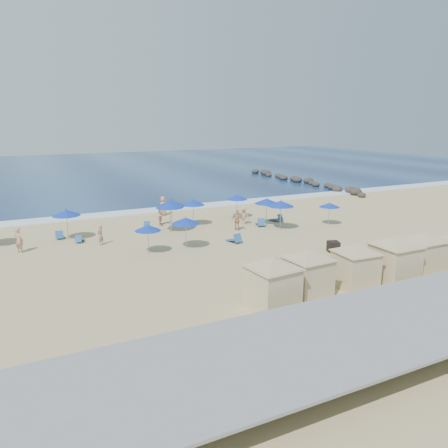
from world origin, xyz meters
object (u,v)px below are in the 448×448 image
at_px(cabana_4, 423,247).
at_px(umbrella_4, 170,205).
at_px(umbrella_3, 171,203).
at_px(umbrella_5, 186,221).
at_px(rock_jetty, 301,181).
at_px(umbrella_10, 329,205).
at_px(umbrella_9, 267,201).
at_px(beachgoer_3, 244,216).
at_px(umbrella_7, 281,203).
at_px(umbrella_8, 237,197).
at_px(umbrella_6, 193,202).
at_px(cabana_2, 356,260).
at_px(umbrella_1, 66,213).
at_px(beachgoer_0, 100,235).
at_px(cabana_3, 395,253).
at_px(beachgoer_2, 237,220).
at_px(trash_bin, 333,247).
at_px(beachgoer_5, 19,240).
at_px(umbrella_2, 148,228).
at_px(beachgoer_4, 163,206).
at_px(cabana_0, 273,276).
at_px(beachgoer_1, 162,214).
at_px(cabana_1, 308,266).

distance_m(cabana_4, umbrella_4, 19.12).
distance_m(umbrella_3, umbrella_5, 5.28).
distance_m(rock_jetty, umbrella_10, 25.77).
distance_m(umbrella_9, beachgoer_3, 2.41).
relative_size(umbrella_3, umbrella_7, 1.06).
relative_size(umbrella_3, umbrella_9, 1.12).
bearing_deg(umbrella_8, umbrella_4, -163.10).
bearing_deg(umbrella_8, umbrella_6, -168.61).
relative_size(cabana_2, umbrella_1, 1.77).
bearing_deg(umbrella_4, beachgoer_0, -167.39).
bearing_deg(cabana_2, rock_jetty, 58.11).
xyz_separation_m(rock_jetty, cabana_4, (-16.00, -34.27, 1.21)).
xyz_separation_m(umbrella_9, beachgoer_3, (-1.72, 1.03, -1.33)).
bearing_deg(cabana_3, umbrella_4, 115.38).
bearing_deg(umbrella_1, beachgoer_2, -13.69).
bearing_deg(beachgoer_2, trash_bin, 162.91).
height_order(umbrella_7, umbrella_8, umbrella_7).
relative_size(umbrella_5, umbrella_7, 0.92).
xyz_separation_m(trash_bin, beachgoer_3, (-1.73, 9.95, 0.42)).
bearing_deg(cabana_2, beachgoer_5, 137.22).
xyz_separation_m(umbrella_3, umbrella_10, (13.13, -4.03, -0.59)).
height_order(umbrella_2, umbrella_4, umbrella_4).
xyz_separation_m(umbrella_6, umbrella_9, (5.85, -2.65, 0.07)).
height_order(cabana_4, beachgoer_3, cabana_4).
height_order(umbrella_8, beachgoer_4, umbrella_8).
relative_size(cabana_4, beachgoer_5, 2.44).
distance_m(umbrella_5, beachgoer_3, 8.72).
xyz_separation_m(cabana_0, beachgoer_0, (-5.42, 15.03, -0.89)).
xyz_separation_m(cabana_4, beachgoer_3, (-3.79, 15.62, -0.78)).
height_order(cabana_2, umbrella_10, cabana_2).
bearing_deg(cabana_0, umbrella_8, 67.04).
distance_m(cabana_4, beachgoer_3, 16.09).
height_order(umbrella_5, beachgoer_4, umbrella_5).
bearing_deg(umbrella_4, umbrella_7, -20.89).
height_order(umbrella_10, beachgoer_0, umbrella_10).
height_order(cabana_2, umbrella_5, cabana_2).
relative_size(cabana_0, beachgoer_1, 2.53).
bearing_deg(umbrella_3, cabana_2, -73.01).
bearing_deg(umbrella_4, cabana_1, -82.49).
xyz_separation_m(umbrella_1, umbrella_5, (7.31, -6.27, -0.07)).
xyz_separation_m(cabana_2, beachgoer_4, (-3.62, 22.38, -0.64)).
relative_size(cabana_0, beachgoer_4, 2.50).
relative_size(rock_jetty, umbrella_2, 12.61).
bearing_deg(umbrella_3, beachgoer_5, -175.44).
bearing_deg(cabana_3, beachgoer_0, 132.26).
xyz_separation_m(rock_jetty, umbrella_9, (-18.07, -19.68, 1.77)).
xyz_separation_m(cabana_2, beachgoer_2, (0.07, 14.06, -0.71)).
bearing_deg(cabana_1, umbrella_10, 46.71).
bearing_deg(cabana_2, umbrella_10, 56.06).
bearing_deg(umbrella_8, rock_jetty, 40.07).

